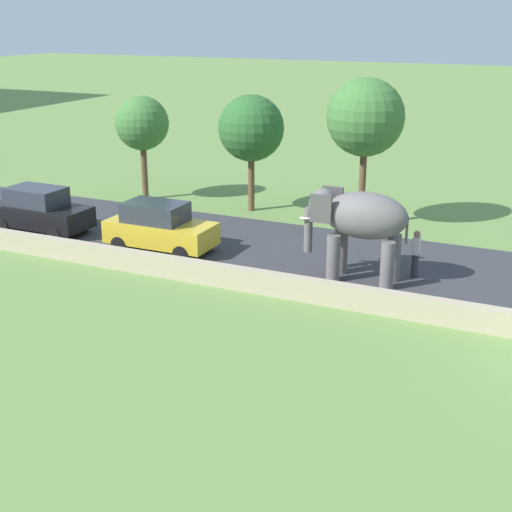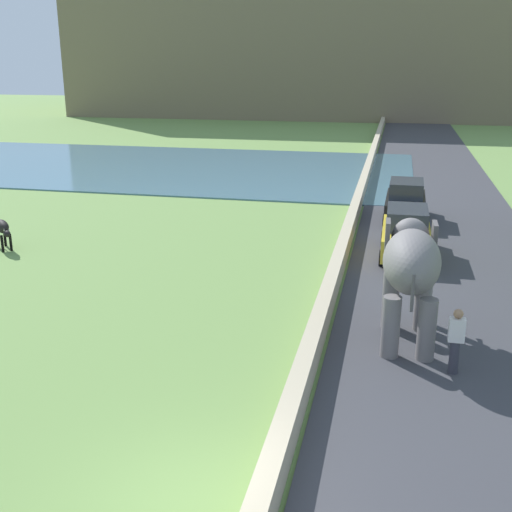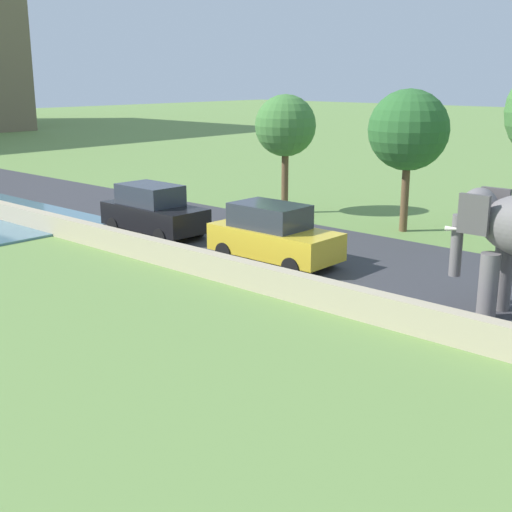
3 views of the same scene
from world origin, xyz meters
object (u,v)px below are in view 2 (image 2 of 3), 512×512
object	(u,v)px
elephant	(411,266)
car_yellow	(406,233)
cow_black	(2,228)
car_black	(405,201)
person_beside_elephant	(456,340)

from	to	relation	value
elephant	car_yellow	xyz separation A→B (m)	(0.00, 7.45, -1.14)
elephant	car_yellow	distance (m)	7.53
car_yellow	cow_black	size ratio (longest dim) A/B	3.17
car_black	cow_black	size ratio (longest dim) A/B	3.19
person_beside_elephant	car_black	bearing A→B (deg)	94.12
car_yellow	car_black	size ratio (longest dim) A/B	0.99
car_black	cow_black	xyz separation A→B (m)	(-14.96, -7.87, -0.06)
person_beside_elephant	cow_black	xyz separation A→B (m)	(-16.01, 6.74, -0.04)
elephant	car_black	xyz separation A→B (m)	(0.01, 12.95, -1.14)
person_beside_elephant	car_yellow	bearing A→B (deg)	96.60
cow_black	elephant	bearing A→B (deg)	-18.76
car_yellow	cow_black	xyz separation A→B (m)	(-14.96, -2.37, -0.06)
person_beside_elephant	car_yellow	size ratio (longest dim) A/B	0.41
elephant	cow_black	bearing A→B (deg)	161.24
elephant	car_yellow	world-z (taller)	elephant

